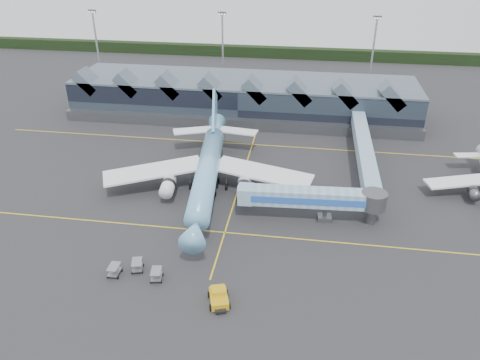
# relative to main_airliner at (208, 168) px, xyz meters

# --- Properties ---
(ground) EXTENTS (260.00, 260.00, 0.00)m
(ground) POSITION_rel_main_airliner_xyz_m (5.79, -6.19, -4.43)
(ground) COLOR #2D2D30
(ground) RESTS_ON ground
(taxi_stripes) EXTENTS (120.00, 60.00, 0.01)m
(taxi_stripes) POSITION_rel_main_airliner_xyz_m (5.79, 3.81, -4.42)
(taxi_stripes) COLOR yellow
(taxi_stripes) RESTS_ON ground
(tree_line_far) EXTENTS (260.00, 4.00, 4.00)m
(tree_line_far) POSITION_rel_main_airliner_xyz_m (5.79, 103.81, -2.43)
(tree_line_far) COLOR black
(tree_line_far) RESTS_ON ground
(terminal) EXTENTS (90.00, 22.25, 12.52)m
(terminal) POSITION_rel_main_airliner_xyz_m (0.73, 41.16, 0.45)
(terminal) COLOR black
(terminal) RESTS_ON ground
(light_masts) EXTENTS (132.40, 42.56, 22.45)m
(light_masts) POSITION_rel_main_airliner_xyz_m (26.79, 56.61, 8.06)
(light_masts) COLOR #9A9DA2
(light_masts) RESTS_ON ground
(main_airliner) EXTENTS (40.55, 46.93, 15.07)m
(main_airliner) POSITION_rel_main_airliner_xyz_m (0.00, 0.00, 0.00)
(main_airliner) COLOR #75C6ED
(main_airliner) RESTS_ON ground
(jet_bridge) EXTENTS (25.14, 5.03, 6.04)m
(jet_bridge) POSITION_rel_main_airliner_xyz_m (21.21, -7.98, -0.17)
(jet_bridge) COLOR #7BAECD
(jet_bridge) RESTS_ON ground
(fuel_truck) EXTENTS (3.13, 8.99, 2.99)m
(fuel_truck) POSITION_rel_main_airliner_xyz_m (0.51, 0.13, -2.75)
(fuel_truck) COLOR black
(fuel_truck) RESTS_ON ground
(pushback_tug) EXTENTS (3.67, 4.75, 1.92)m
(pushback_tug) POSITION_rel_main_airliner_xyz_m (7.94, -30.48, -3.57)
(pushback_tug) COLOR gold
(pushback_tug) RESTS_ON ground
(baggage_carts) EXTENTS (8.05, 4.13, 1.62)m
(baggage_carts) POSITION_rel_main_airliner_xyz_m (-5.10, -26.70, -3.52)
(baggage_carts) COLOR gray
(baggage_carts) RESTS_ON ground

